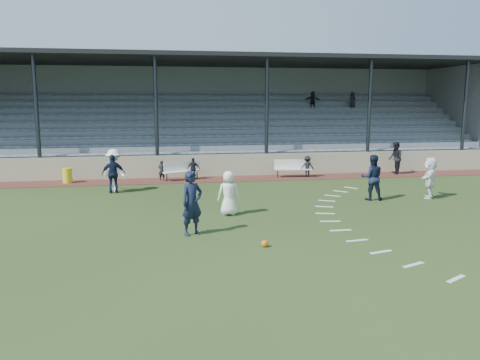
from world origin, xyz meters
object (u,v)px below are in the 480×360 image
Objects in this scene: player_white_lead at (229,193)px; official at (395,158)px; bench_right at (293,167)px; trash_bin at (67,176)px; bench_left at (182,169)px; football at (265,244)px; player_navy_lead at (192,203)px.

player_white_lead is 0.89× the size of official.
player_white_lead reaches higher than bench_right.
trash_bin is at bearing -47.27° from player_white_lead.
bench_left is at bearing -77.02° from official.
player_white_lead reaches higher than bench_left.
official is at bearing 6.62° from bench_right.
official is at bearing 0.11° from trash_bin.
bench_left is 10.14× the size of football.
trash_bin is at bearing 88.73° from player_navy_lead.
trash_bin is 0.41× the size of official.
player_white_lead reaches higher than trash_bin.
football is 2.66m from player_navy_lead.
player_navy_lead is at bearing -114.91° from bench_right.
bench_right is 1.12× the size of official.
football is (7.56, -11.87, -0.29)m from trash_bin.
bench_left is 2.73× the size of trash_bin.
player_navy_lead reaches higher than player_white_lead.
player_white_lead is at bearing 28.01° from player_navy_lead.
bench_left is at bearing -79.35° from player_white_lead.
bench_left is at bearing -174.66° from bench_right.
player_navy_lead is 15.88m from official.
official is (10.61, 7.99, 0.12)m from player_white_lead.
football is (-4.15, -11.82, -0.48)m from bench_right.
bench_left is 11.96m from official.
trash_bin is 0.37× the size of player_navy_lead.
player_white_lead is at bearing -114.51° from bench_right.
official is (10.13, 11.90, 0.83)m from football.
football is 0.12× the size of player_white_lead.
football is at bearing -103.52° from bench_right.
bench_right reaches higher than trash_bin.
football is 4.00m from player_white_lead.
football is at bearing -69.02° from player_navy_lead.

